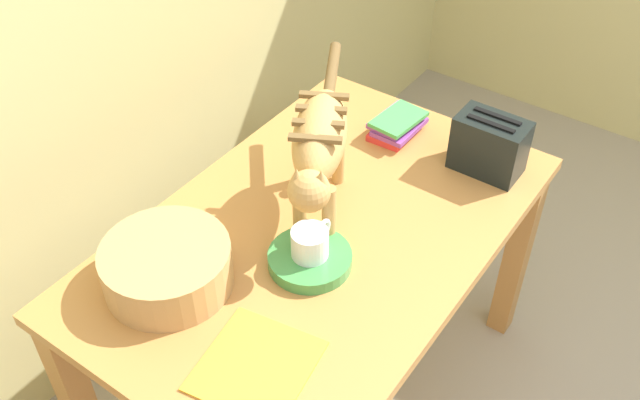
# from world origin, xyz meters

# --- Properties ---
(dining_table) EXTENTS (1.32, 0.84, 0.75)m
(dining_table) POSITION_xyz_m (-0.07, 1.17, 0.66)
(dining_table) COLOR #BC7E3F
(dining_table) RESTS_ON ground_plane
(cat) EXTENTS (0.59, 0.35, 0.32)m
(cat) POSITION_xyz_m (-0.02, 1.21, 0.98)
(cat) COLOR tan
(cat) RESTS_ON dining_table
(saucer_bowl) EXTENTS (0.21, 0.21, 0.04)m
(saucer_bowl) POSITION_xyz_m (-0.20, 1.12, 0.77)
(saucer_bowl) COLOR #3F9046
(saucer_bowl) RESTS_ON dining_table
(coffee_mug) EXTENTS (0.13, 0.09, 0.08)m
(coffee_mug) POSITION_xyz_m (-0.19, 1.12, 0.82)
(coffee_mug) COLOR white
(coffee_mug) RESTS_ON saucer_bowl
(magazine) EXTENTS (0.29, 0.27, 0.01)m
(magazine) POSITION_xyz_m (-0.52, 1.03, 0.75)
(magazine) COLOR gold
(magazine) RESTS_ON dining_table
(book_stack) EXTENTS (0.19, 0.14, 0.07)m
(book_stack) POSITION_xyz_m (0.41, 1.23, 0.78)
(book_stack) COLOR red
(book_stack) RESTS_ON dining_table
(wicker_basket) EXTENTS (0.32, 0.32, 0.11)m
(wicker_basket) POSITION_xyz_m (-0.45, 1.36, 0.81)
(wicker_basket) COLOR tan
(wicker_basket) RESTS_ON dining_table
(toaster) EXTENTS (0.12, 0.20, 0.18)m
(toaster) POSITION_xyz_m (0.41, 0.92, 0.84)
(toaster) COLOR black
(toaster) RESTS_ON dining_table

